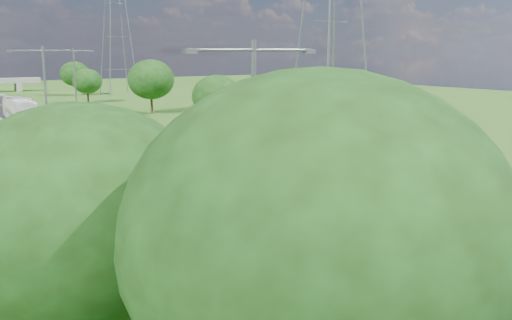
{
  "coord_description": "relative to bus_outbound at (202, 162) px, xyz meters",
  "views": [
    {
      "loc": [
        -18.04,
        -6.43,
        9.56
      ],
      "look_at": [
        0.8,
        22.15,
        3.0
      ],
      "focal_mm": 40.0,
      "sensor_mm": 36.0,
      "label": 1
    }
  ],
  "objects": [
    {
      "name": "bus_outbound",
      "position": [
        0.0,
        0.0,
        0.0
      ],
      "size": [
        3.51,
        11.52,
        3.16
      ],
      "primitive_type": "imported",
      "rotation": [
        0.0,
        0.0,
        3.07
      ],
      "color": "silver",
      "rests_on": "road"
    },
    {
      "name": "streetlight_far_right",
      "position": [
        5.0,
        48.45,
        4.3
      ],
      "size": [
        5.9,
        0.25,
        10.0
      ],
      "color": "slate",
      "rests_on": "ground"
    },
    {
      "name": "streetlight_near_left",
      "position": [
        -7.0,
        -17.55,
        4.3
      ],
      "size": [
        5.9,
        0.25,
        10.0
      ],
      "color": "slate",
      "rests_on": "ground"
    },
    {
      "name": "speed_limit_sign",
      "position": [
        4.2,
        8.44,
        -0.04
      ],
      "size": [
        0.55,
        0.09,
        2.4
      ],
      "color": "slate",
      "rests_on": "ground"
    },
    {
      "name": "tree_re",
      "position": [
        13.5,
        70.45,
        2.38
      ],
      "size": [
        5.46,
        5.46,
        6.35
      ],
      "color": "black",
      "rests_on": "ground"
    },
    {
      "name": "road",
      "position": [
        -1.0,
        36.45,
        -1.61
      ],
      "size": [
        8.0,
        150.0,
        0.06
      ],
      "primitive_type": "cube",
      "color": "black",
      "rests_on": "ground"
    },
    {
      "name": "tree_rc",
      "position": [
        14.0,
        22.45,
        2.69
      ],
      "size": [
        5.88,
        5.88,
        6.84
      ],
      "color": "black",
      "rests_on": "ground"
    },
    {
      "name": "tree_la",
      "position": [
        -15.0,
        -21.55,
        3.62
      ],
      "size": [
        7.14,
        7.14,
        8.3
      ],
      "color": "black",
      "rests_on": "ground"
    },
    {
      "name": "power_tower_far",
      "position": [
        25.0,
        85.45,
        12.37
      ],
      "size": [
        9.0,
        6.4,
        28.0
      ],
      "color": "slate",
      "rests_on": "ground"
    },
    {
      "name": "tree_rd",
      "position": [
        16.0,
        46.45,
        3.62
      ],
      "size": [
        7.14,
        7.14,
        8.3
      ],
      "color": "black",
      "rests_on": "ground"
    },
    {
      "name": "streetlight_mid_left",
      "position": [
        -7.0,
        15.45,
        4.3
      ],
      "size": [
        5.9,
        0.25,
        10.0
      ],
      "color": "slate",
      "rests_on": "ground"
    },
    {
      "name": "tree_rb",
      "position": [
        15.0,
        0.45,
        3.31
      ],
      "size": [
        6.72,
        6.72,
        7.82
      ],
      "color": "black",
      "rests_on": "ground"
    },
    {
      "name": "power_tower_near",
      "position": [
        21.0,
        10.45,
        12.37
      ],
      "size": [
        9.0,
        6.4,
        28.0
      ],
      "color": "slate",
      "rests_on": "ground"
    },
    {
      "name": "curb_right",
      "position": [
        3.25,
        36.45,
        -1.53
      ],
      "size": [
        0.5,
        150.0,
        0.22
      ],
      "primitive_type": "cube",
      "color": "gray",
      "rests_on": "ground"
    },
    {
      "name": "tree_rf",
      "position": [
        17.0,
        90.45,
        3.0
      ],
      "size": [
        6.3,
        6.3,
        7.33
      ],
      "color": "black",
      "rests_on": "ground"
    },
    {
      "name": "ground",
      "position": [
        -1.0,
        30.45,
        -1.64
      ],
      "size": [
        260.0,
        260.0,
        0.0
      ],
      "primitive_type": "plane",
      "color": "#2D5718",
      "rests_on": "ground"
    },
    {
      "name": "tree_lf",
      "position": [
        -12.0,
        -27.55,
        4.24
      ],
      "size": [
        7.98,
        7.98,
        9.28
      ],
      "color": "black",
      "rests_on": "ground"
    },
    {
      "name": "bus_inbound",
      "position": [
        -3.18,
        46.88,
        0.04
      ],
      "size": [
        3.08,
        11.72,
        3.24
      ],
      "primitive_type": "imported",
      "rotation": [
        0.0,
        0.0,
        -0.03
      ],
      "color": "white",
      "rests_on": "road"
    },
    {
      "name": "curb_left",
      "position": [
        -5.25,
        36.45,
        -1.53
      ],
      "size": [
        0.5,
        150.0,
        0.22
      ],
      "primitive_type": "cube",
      "color": "gray",
      "rests_on": "ground"
    }
  ]
}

